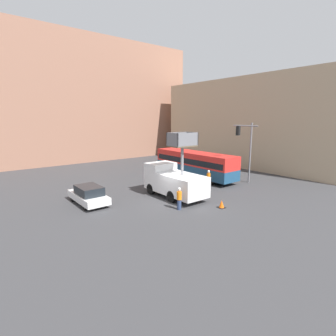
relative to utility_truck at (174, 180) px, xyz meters
name	(u,v)px	position (x,y,z in m)	size (l,w,h in m)	color
ground_plane	(169,202)	(-1.34, -1.05, -1.49)	(120.00, 120.00, 0.00)	#38383A
building_backdrop_far	(58,100)	(-1.34, 27.31, 8.21)	(44.00, 10.00, 19.41)	#936651
building_backdrop_side	(255,123)	(20.74, 5.81, 4.69)	(10.00, 28.00, 12.38)	tan
utility_truck	(174,180)	(0.00, 0.00, 0.00)	(2.54, 6.05, 5.72)	white
city_bus	(194,163)	(6.75, 4.37, 0.28)	(2.56, 11.03, 3.01)	navy
traffic_light_pole	(246,144)	(8.80, -1.12, 2.77)	(2.95, 2.69, 6.41)	slate
road_worker_near_truck	(179,199)	(-1.82, -2.86, -0.63)	(0.38, 0.38, 1.75)	navy
road_worker_directing	(208,179)	(4.60, 0.13, -0.59)	(0.38, 0.38, 1.81)	navy
traffic_cone_near_truck	(222,204)	(1.04, -4.59, -1.21)	(0.54, 0.54, 0.61)	black
parked_car_curbside	(89,195)	(-6.67, 2.77, -0.73)	(1.89, 4.48, 1.51)	silver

